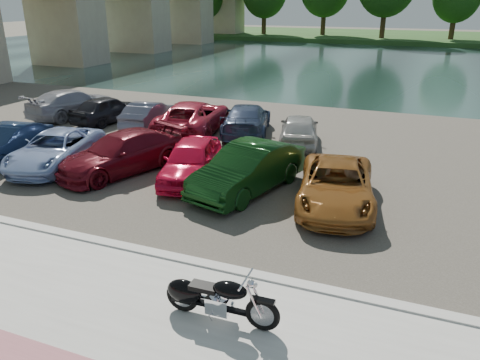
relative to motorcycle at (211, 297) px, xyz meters
The scene contains 20 objects.
ground 0.78m from the motorcycle, 147.58° to the right, with size 200.00×200.00×0.00m, color #595447.
promenade 1.46m from the motorcycle, 109.52° to the right, with size 60.00×6.00×0.10m, color #B5B3AA.
kerb 1.84m from the motorcycle, 104.99° to the left, with size 60.00×0.30×0.14m, color #B5B3AA.
parking_lot 10.73m from the motorcycle, 92.45° to the left, with size 60.00×18.00×0.04m, color #433F36.
river 39.72m from the motorcycle, 90.66° to the left, with size 120.00×40.00×0.00m, color #172A26.
far_bank 71.71m from the motorcycle, 90.37° to the left, with size 120.00×24.00×0.60m, color #1D4217.
bridge 49.94m from the motorcycle, 124.94° to the left, with size 7.00×56.00×8.55m.
motorcycle is the anchor object (origin of this frame).
car_1 12.73m from the motorcycle, 152.56° to the left, with size 1.41×4.05×1.34m, color #142441.
car_2 10.91m from the motorcycle, 146.56° to the left, with size 2.13×4.63×1.29m, color #91A7D4.
car_3 9.11m from the motorcycle, 135.26° to the left, with size 1.97×4.83×1.40m, color maroon.
car_4 7.66m from the motorcycle, 119.88° to the left, with size 1.63×4.06×1.38m, color red.
car_5 6.58m from the motorcycle, 104.40° to the left, with size 1.60×4.60×1.52m, color black.
car_6 6.39m from the motorcycle, 79.21° to the left, with size 2.17×4.70×1.31m, color #9D5F24.
car_7 18.61m from the motorcycle, 137.76° to the left, with size 2.00×4.93×1.43m, color #9E9DA6.
car_8 16.65m from the motorcycle, 132.97° to the left, with size 1.58×3.94×1.34m, color black.
car_9 15.09m from the motorcycle, 126.35° to the left, with size 1.32×3.80×1.25m, color slate.
car_10 13.65m from the motorcycle, 118.37° to the left, with size 2.46×5.33×1.48m, color #A81C32.
car_11 13.32m from the motorcycle, 107.92° to the left, with size 1.95×4.79×1.39m, color navy.
car_12 12.09m from the motorcycle, 96.96° to the left, with size 1.57×3.91×1.33m, color #B3B2AE.
Camera 1 is at (3.74, -6.47, 5.89)m, focal length 35.00 mm.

